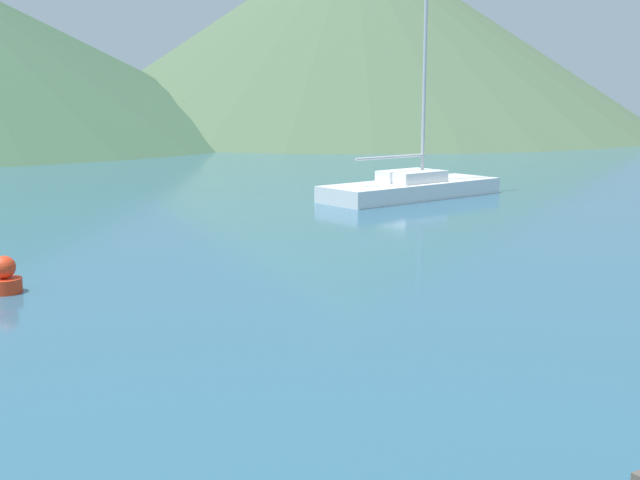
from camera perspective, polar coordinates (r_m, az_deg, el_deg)
name	(u,v)px	position (r m, az deg, el deg)	size (l,w,h in m)	color
sailboat_inner	(412,185)	(27.86, 6.53, 3.90)	(7.09, 5.06, 11.48)	white
buoy_marker	(5,278)	(15.51, -21.51, -2.50)	(0.59, 0.59, 0.68)	red
hill_central	(353,33)	(74.67, 2.33, 14.48)	(54.26, 54.26, 17.79)	#4C6647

